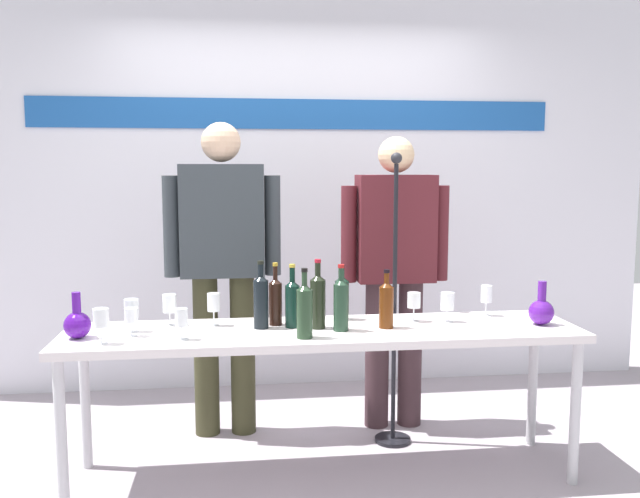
{
  "coord_description": "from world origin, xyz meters",
  "views": [
    {
      "loc": [
        -0.4,
        -3.13,
        1.52
      ],
      "look_at": [
        0.0,
        0.15,
        1.12
      ],
      "focal_mm": 37.45,
      "sensor_mm": 36.0,
      "label": 1
    }
  ],
  "objects_px": {
    "wine_bottle_2": "(261,300)",
    "wine_glass_left_2": "(101,318)",
    "wine_bottle_3": "(275,300)",
    "wine_bottle_6": "(342,296)",
    "wine_glass_left_5": "(131,316)",
    "display_table": "(324,341)",
    "wine_glass_left_4": "(131,309)",
    "wine_bottle_1": "(292,302)",
    "microphone_stand": "(394,347)",
    "wine_bottle_7": "(386,303)",
    "wine_bottle_4": "(341,303)",
    "decanter_blue_left": "(77,324)",
    "wine_bottle_5": "(305,309)",
    "presenter_left": "(223,256)",
    "wine_glass_left_3": "(169,304)",
    "wine_glass_right_0": "(486,295)",
    "wine_glass_left_0": "(181,318)",
    "wine_glass_right_1": "(447,302)",
    "decanter_blue_right": "(541,311)",
    "presenter_right": "(395,262)",
    "wine_glass_right_2": "(414,301)",
    "wine_glass_left_1": "(214,303)",
    "wine_bottle_0": "(318,299)"
  },
  "relations": [
    {
      "from": "wine_bottle_2",
      "to": "wine_glass_left_2",
      "type": "relative_size",
      "value": 2.07
    },
    {
      "from": "wine_bottle_3",
      "to": "wine_glass_left_2",
      "type": "relative_size",
      "value": 1.95
    },
    {
      "from": "wine_bottle_6",
      "to": "wine_glass_left_5",
      "type": "distance_m",
      "value": 1.04
    },
    {
      "from": "display_table",
      "to": "wine_glass_left_4",
      "type": "relative_size",
      "value": 15.75
    },
    {
      "from": "wine_bottle_1",
      "to": "wine_bottle_2",
      "type": "height_order",
      "value": "wine_bottle_2"
    },
    {
      "from": "wine_glass_left_5",
      "to": "microphone_stand",
      "type": "distance_m",
      "value": 1.43
    },
    {
      "from": "wine_bottle_1",
      "to": "wine_bottle_7",
      "type": "height_order",
      "value": "wine_bottle_1"
    },
    {
      "from": "wine_bottle_4",
      "to": "wine_glass_left_2",
      "type": "bearing_deg",
      "value": -174.02
    },
    {
      "from": "decanter_blue_left",
      "to": "wine_bottle_5",
      "type": "distance_m",
      "value": 1.04
    },
    {
      "from": "wine_bottle_6",
      "to": "presenter_left",
      "type": "bearing_deg",
      "value": 145.32
    },
    {
      "from": "presenter_left",
      "to": "wine_glass_left_3",
      "type": "distance_m",
      "value": 0.54
    },
    {
      "from": "wine_bottle_5",
      "to": "wine_glass_left_3",
      "type": "bearing_deg",
      "value": 152.64
    },
    {
      "from": "wine_bottle_5",
      "to": "wine_glass_left_5",
      "type": "height_order",
      "value": "wine_bottle_5"
    },
    {
      "from": "wine_bottle_4",
      "to": "wine_bottle_6",
      "type": "height_order",
      "value": "wine_bottle_4"
    },
    {
      "from": "wine_glass_left_3",
      "to": "wine_glass_right_0",
      "type": "bearing_deg",
      "value": 0.6
    },
    {
      "from": "wine_bottle_7",
      "to": "wine_glass_left_0",
      "type": "distance_m",
      "value": 0.98
    },
    {
      "from": "wine_bottle_1",
      "to": "wine_glass_left_2",
      "type": "height_order",
      "value": "wine_bottle_1"
    },
    {
      "from": "decanter_blue_left",
      "to": "wine_bottle_3",
      "type": "relative_size",
      "value": 0.69
    },
    {
      "from": "wine_bottle_1",
      "to": "wine_glass_right_1",
      "type": "bearing_deg",
      "value": 1.12
    },
    {
      "from": "wine_glass_left_5",
      "to": "wine_glass_right_0",
      "type": "distance_m",
      "value": 1.8
    },
    {
      "from": "wine_bottle_7",
      "to": "wine_glass_left_2",
      "type": "xyz_separation_m",
      "value": [
        -1.32,
        -0.14,
        -0.01
      ]
    },
    {
      "from": "display_table",
      "to": "decanter_blue_right",
      "type": "relative_size",
      "value": 11.37
    },
    {
      "from": "decanter_blue_right",
      "to": "wine_bottle_3",
      "type": "relative_size",
      "value": 0.7
    },
    {
      "from": "presenter_left",
      "to": "presenter_right",
      "type": "distance_m",
      "value": 0.99
    },
    {
      "from": "wine_glass_left_4",
      "to": "wine_bottle_3",
      "type": "bearing_deg",
      "value": 4.98
    },
    {
      "from": "wine_glass_right_2",
      "to": "microphone_stand",
      "type": "bearing_deg",
      "value": 97.88
    },
    {
      "from": "display_table",
      "to": "decanter_blue_right",
      "type": "xyz_separation_m",
      "value": [
        1.08,
        -0.05,
        0.13
      ]
    },
    {
      "from": "decanter_blue_left",
      "to": "wine_glass_right_0",
      "type": "xyz_separation_m",
      "value": [
        2.03,
        0.23,
        0.04
      ]
    },
    {
      "from": "decanter_blue_right",
      "to": "wine_bottle_1",
      "type": "relative_size",
      "value": 0.7
    },
    {
      "from": "wine_glass_left_1",
      "to": "wine_glass_left_0",
      "type": "bearing_deg",
      "value": -117.66
    },
    {
      "from": "wine_glass_left_3",
      "to": "wine_glass_left_4",
      "type": "relative_size",
      "value": 0.98
    },
    {
      "from": "wine_glass_left_3",
      "to": "wine_glass_right_2",
      "type": "distance_m",
      "value": 1.22
    },
    {
      "from": "wine_bottle_0",
      "to": "wine_bottle_3",
      "type": "relative_size",
      "value": 1.09
    },
    {
      "from": "decanter_blue_left",
      "to": "wine_bottle_3",
      "type": "height_order",
      "value": "wine_bottle_3"
    },
    {
      "from": "wine_bottle_7",
      "to": "wine_glass_right_2",
      "type": "distance_m",
      "value": 0.21
    },
    {
      "from": "decanter_blue_right",
      "to": "wine_glass_right_0",
      "type": "distance_m",
      "value": 0.3
    },
    {
      "from": "wine_bottle_3",
      "to": "wine_bottle_7",
      "type": "relative_size",
      "value": 1.08
    },
    {
      "from": "wine_bottle_3",
      "to": "wine_glass_left_3",
      "type": "distance_m",
      "value": 0.52
    },
    {
      "from": "presenter_right",
      "to": "wine_glass_left_1",
      "type": "relative_size",
      "value": 10.43
    },
    {
      "from": "decanter_blue_left",
      "to": "wine_glass_left_3",
      "type": "bearing_deg",
      "value": 28.27
    },
    {
      "from": "wine_glass_left_0",
      "to": "wine_glass_left_3",
      "type": "height_order",
      "value": "wine_glass_left_3"
    },
    {
      "from": "wine_glass_left_2",
      "to": "wine_glass_left_3",
      "type": "bearing_deg",
      "value": 50.91
    },
    {
      "from": "wine_glass_left_0",
      "to": "wine_glass_left_5",
      "type": "bearing_deg",
      "value": 158.55
    },
    {
      "from": "wine_bottle_5",
      "to": "wine_bottle_1",
      "type": "bearing_deg",
      "value": 99.93
    },
    {
      "from": "wine_bottle_1",
      "to": "wine_glass_left_2",
      "type": "relative_size",
      "value": 1.95
    },
    {
      "from": "wine_glass_left_2",
      "to": "wine_glass_left_0",
      "type": "bearing_deg",
      "value": 5.24
    },
    {
      "from": "display_table",
      "to": "decanter_blue_left",
      "type": "distance_m",
      "value": 1.15
    },
    {
      "from": "wine_bottle_3",
      "to": "wine_glass_left_1",
      "type": "height_order",
      "value": "wine_bottle_3"
    },
    {
      "from": "wine_glass_left_3",
      "to": "wine_glass_right_0",
      "type": "distance_m",
      "value": 1.63
    },
    {
      "from": "display_table",
      "to": "presenter_right",
      "type": "height_order",
      "value": "presenter_right"
    }
  ]
}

